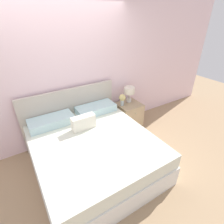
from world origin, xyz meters
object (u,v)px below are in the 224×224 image
Objects in this scene: nightstand at (129,115)px; flower_vase at (122,99)px; bed at (92,150)px; table_lamp at (129,91)px.

flower_vase reaches higher than nightstand.
nightstand is 2.17× the size of flower_vase.
table_lamp is (1.32, 0.76, 0.49)m from bed.
bed reaches higher than nightstand.
bed is 1.42m from nightstand.
nightstand is (1.26, 0.67, -0.04)m from bed.
bed is 1.60m from table_lamp.
table_lamp is at bearing 58.59° from nightstand.
bed is 5.65× the size of table_lamp.
table_lamp is at bearing 30.13° from bed.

